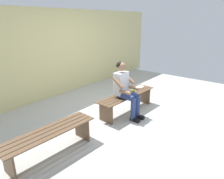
{
  "coord_description": "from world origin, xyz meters",
  "views": [
    {
      "loc": [
        3.77,
        2.56,
        2.12
      ],
      "look_at": [
        0.76,
        0.15,
        0.8
      ],
      "focal_mm": 32.87,
      "sensor_mm": 36.0,
      "label": 1
    }
  ],
  "objects_px": {
    "bench_near": "(127,98)",
    "apple": "(133,90)",
    "bench_far": "(50,137)",
    "person_seated": "(125,88)",
    "book_open": "(138,88)"
  },
  "relations": [
    {
      "from": "bench_near",
      "to": "apple",
      "type": "height_order",
      "value": "apple"
    },
    {
      "from": "book_open",
      "to": "bench_near",
      "type": "bearing_deg",
      "value": 5.47
    },
    {
      "from": "bench_far",
      "to": "apple",
      "type": "relative_size",
      "value": 20.09
    },
    {
      "from": "bench_near",
      "to": "apple",
      "type": "bearing_deg",
      "value": 173.81
    },
    {
      "from": "bench_near",
      "to": "bench_far",
      "type": "height_order",
      "value": "same"
    },
    {
      "from": "person_seated",
      "to": "apple",
      "type": "relative_size",
      "value": 15.77
    },
    {
      "from": "bench_near",
      "to": "book_open",
      "type": "distance_m",
      "value": 0.54
    },
    {
      "from": "bench_near",
      "to": "book_open",
      "type": "bearing_deg",
      "value": -177.1
    },
    {
      "from": "bench_far",
      "to": "person_seated",
      "type": "xyz_separation_m",
      "value": [
        -1.94,
        0.1,
        0.35
      ]
    },
    {
      "from": "bench_far",
      "to": "book_open",
      "type": "relative_size",
      "value": 3.8
    },
    {
      "from": "bench_near",
      "to": "apple",
      "type": "xyz_separation_m",
      "value": [
        -0.21,
        0.02,
        0.15
      ]
    },
    {
      "from": "apple",
      "to": "book_open",
      "type": "height_order",
      "value": "apple"
    },
    {
      "from": "bench_near",
      "to": "person_seated",
      "type": "distance_m",
      "value": 0.42
    },
    {
      "from": "bench_far",
      "to": "book_open",
      "type": "xyz_separation_m",
      "value": [
        -2.69,
        -0.03,
        0.12
      ]
    },
    {
      "from": "bench_far",
      "to": "apple",
      "type": "distance_m",
      "value": 2.38
    }
  ]
}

